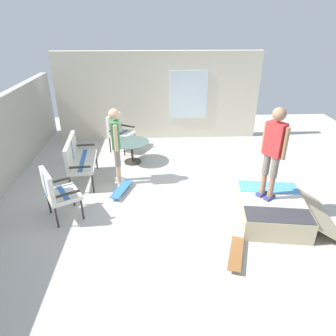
{
  "coord_description": "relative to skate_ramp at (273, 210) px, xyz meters",
  "views": [
    {
      "loc": [
        -5.24,
        0.61,
        3.47
      ],
      "look_at": [
        0.21,
        0.37,
        0.7
      ],
      "focal_mm": 32.38,
      "sensor_mm": 36.0,
      "label": 1
    }
  ],
  "objects": [
    {
      "name": "skateboard_by_bench",
      "position": [
        1.08,
        2.93,
        -0.13
      ],
      "size": [
        0.82,
        0.45,
        0.1
      ],
      "color": "#3372B2",
      "rests_on": "ground_plane"
    },
    {
      "name": "patio_chair_by_wall",
      "position": [
        0.21,
        4.0,
        0.4
      ],
      "size": [
        0.81,
        0.79,
        1.02
      ],
      "color": "#2D2823",
      "rests_on": "ground_plane"
    },
    {
      "name": "house_facade",
      "position": [
        4.43,
        2.05,
        1.08
      ],
      "size": [
        0.23,
        6.0,
        2.57
      ],
      "color": "beige",
      "rests_on": "ground_plane"
    },
    {
      "name": "skateboard_spare",
      "position": [
        -0.99,
        0.93,
        -0.13
      ],
      "size": [
        0.82,
        0.45,
        0.1
      ],
      "color": "brown",
      "rests_on": "ground_plane"
    },
    {
      "name": "ground_plane",
      "position": [
        0.63,
        1.56,
        -0.26
      ],
      "size": [
        12.0,
        12.0,
        0.1
      ],
      "primitive_type": "cube",
      "color": "beige"
    },
    {
      "name": "patio_table",
      "position": [
        2.61,
        2.78,
        0.19
      ],
      "size": [
        0.9,
        0.9,
        0.57
      ],
      "color": "#2D2823",
      "rests_on": "ground_plane"
    },
    {
      "name": "patio_bench",
      "position": [
        1.67,
        3.94,
        0.4
      ],
      "size": [
        1.3,
        0.67,
        1.02
      ],
      "color": "#2D2823",
      "rests_on": "ground_plane"
    },
    {
      "name": "person_skater",
      "position": [
        0.12,
        0.14,
        1.21
      ],
      "size": [
        0.4,
        0.36,
        1.71
      ],
      "color": "navy",
      "rests_on": "skate_ramp"
    },
    {
      "name": "person_watching",
      "position": [
        1.57,
        3.03,
        0.81
      ],
      "size": [
        0.48,
        0.27,
        1.74
      ],
      "color": "silver",
      "rests_on": "ground_plane"
    },
    {
      "name": "skate_ramp",
      "position": [
        0.0,
        0.0,
        0.0
      ],
      "size": [
        1.63,
        1.9,
        0.42
      ],
      "color": "tan",
      "rests_on": "ground_plane"
    },
    {
      "name": "patio_chair_near_house",
      "position": [
        3.46,
        3.2,
        0.4
      ],
      "size": [
        0.81,
        0.78,
        1.02
      ],
      "color": "#2D2823",
      "rests_on": "ground_plane"
    }
  ]
}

